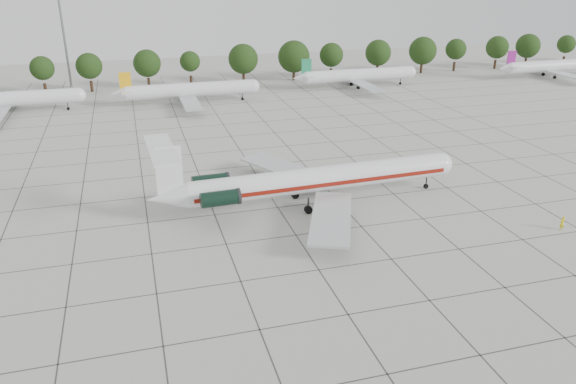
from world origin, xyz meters
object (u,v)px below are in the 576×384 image
bg_airliner_e (553,66)px  bg_airliner_b (6,100)px  bg_airliner_c (190,90)px  floodlight_mast (63,27)px  main_airliner (306,180)px  bg_airliner_d (358,75)px  ground_crew (562,223)px

bg_airliner_e → bg_airliner_b: bearing=-179.1°
bg_airliner_c → floodlight_mast: 38.17m
floodlight_mast → bg_airliner_e: bearing=-10.2°
main_airliner → bg_airliner_d: size_ratio=1.44×
floodlight_mast → ground_crew: bearing=-58.9°
bg_airliner_c → bg_airliner_e: 95.79m
bg_airliner_b → floodlight_mast: floodlight_mast is taller
ground_crew → bg_airliner_d: bg_airliner_d is taller
bg_airliner_c → bg_airliner_e: (95.73, 3.38, 0.00)m
ground_crew → bg_airliner_b: bg_airliner_b is taller
main_airliner → bg_airliner_b: (-44.09, 60.05, -0.44)m
main_airliner → bg_airliner_b: size_ratio=1.44×
ground_crew → bg_airliner_d: 79.76m
ground_crew → bg_airliner_e: 99.00m
main_airliner → bg_airliner_b: main_airliner is taller
bg_airliner_c → bg_airliner_d: bearing=7.8°
ground_crew → bg_airliner_c: bg_airliner_c is taller
bg_airliner_e → floodlight_mast: bearing=169.8°
main_airliner → bg_airliner_e: (88.23, 62.22, -0.44)m
ground_crew → floodlight_mast: 116.55m
main_airliner → bg_airliner_e: 107.97m
ground_crew → floodlight_mast: bearing=-65.0°
main_airliner → floodlight_mast: size_ratio=1.59×
main_airliner → ground_crew: main_airliner is taller
bg_airliner_d → floodlight_mast: floodlight_mast is taller
bg_airliner_b → bg_airliner_e: 132.34m
main_airliner → bg_airliner_d: main_airliner is taller
floodlight_mast → bg_airliner_d: bearing=-16.3°
bg_airliner_b → bg_airliner_c: size_ratio=1.00×
bg_airliner_c → floodlight_mast: bearing=135.9°
ground_crew → main_airliner: bearing=-35.7°
main_airliner → bg_airliner_b: bearing=123.7°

